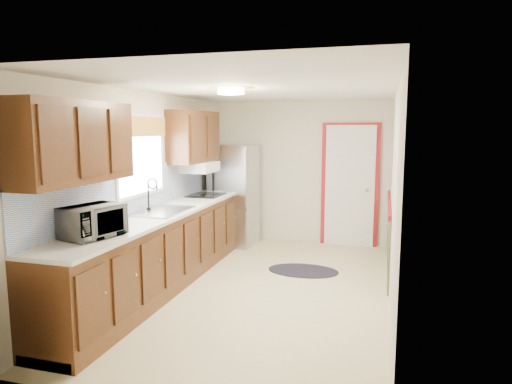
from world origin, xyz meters
The scene contains 8 objects.
room_shell centered at (0.00, 0.00, 1.20)m, with size 3.20×5.20×2.52m.
kitchen_run centered at (-1.24, -0.29, 0.81)m, with size 0.63×4.00×2.20m.
back_wall_trim centered at (0.99, 2.21, 0.89)m, with size 1.12×2.30×2.08m.
ceiling_fixture centered at (-0.30, -0.20, 2.36)m, with size 0.30×0.30×0.06m, color #FFD88C.
microwave centered at (-1.20, -1.57, 1.12)m, with size 0.54×0.30×0.37m, color white.
refrigerator centered at (-1.02, 2.02, 0.84)m, with size 0.74×0.72×1.68m.
rug centered at (0.37, 0.86, 0.01)m, with size 0.97×0.62×0.01m, color black.
cooktop centered at (-1.19, 1.19, 0.95)m, with size 0.46×0.56×0.02m, color black.
Camera 1 is at (1.40, -5.15, 1.95)m, focal length 32.00 mm.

